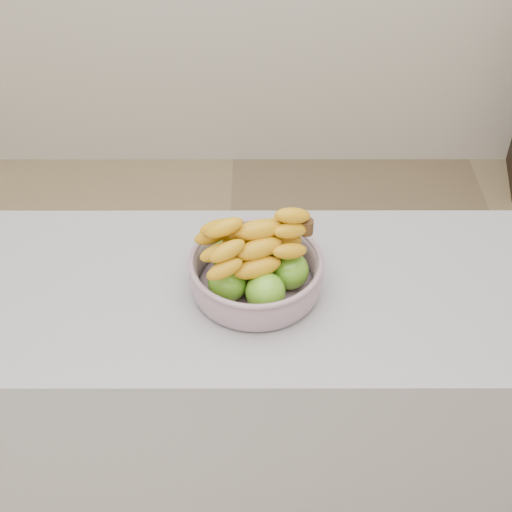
{
  "coord_description": "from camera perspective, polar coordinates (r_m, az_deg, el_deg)",
  "views": [
    {
      "loc": [
        0.12,
        -1.13,
        2.07
      ],
      "look_at": [
        0.12,
        0.09,
        1.0
      ],
      "focal_mm": 50.0,
      "sensor_mm": 36.0,
      "label": 1
    }
  ],
  "objects": [
    {
      "name": "fruit_bowl",
      "position": [
        1.65,
        -0.01,
        -1.0
      ],
      "size": [
        0.31,
        0.31,
        0.2
      ],
      "rotation": [
        0.0,
        0.0,
        0.27
      ],
      "color": "#A5B6C6",
      "rests_on": "counter"
    },
    {
      "name": "counter",
      "position": [
        2.03,
        -3.42,
        -11.74
      ],
      "size": [
        2.0,
        0.6,
        0.9
      ],
      "primitive_type": "cube",
      "color": "#A1A1A9",
      "rests_on": "ground"
    }
  ]
}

